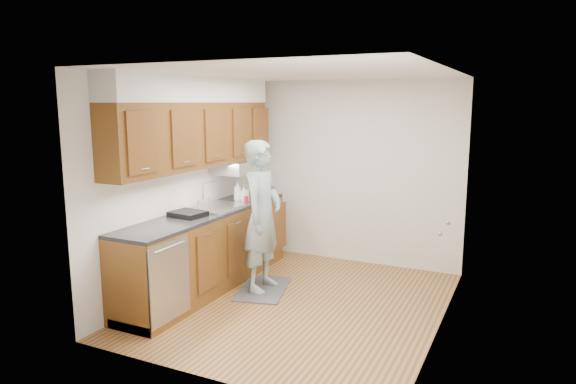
# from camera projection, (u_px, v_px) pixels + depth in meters

# --- Properties ---
(floor) EXTENTS (3.50, 3.50, 0.00)m
(floor) POSITION_uv_depth(u_px,v_px,m) (300.00, 303.00, 5.69)
(floor) COLOR olive
(floor) RESTS_ON ground
(ceiling) EXTENTS (3.50, 3.50, 0.00)m
(ceiling) POSITION_uv_depth(u_px,v_px,m) (301.00, 73.00, 5.26)
(ceiling) COLOR white
(ceiling) RESTS_ON wall_left
(wall_left) EXTENTS (0.02, 3.50, 2.50)m
(wall_left) POSITION_uv_depth(u_px,v_px,m) (186.00, 183.00, 6.12)
(wall_left) COLOR silver
(wall_left) RESTS_ON floor
(wall_right) EXTENTS (0.02, 3.50, 2.50)m
(wall_right) POSITION_uv_depth(u_px,v_px,m) (445.00, 205.00, 4.84)
(wall_right) COLOR silver
(wall_right) RESTS_ON floor
(wall_back) EXTENTS (3.00, 0.02, 2.50)m
(wall_back) POSITION_uv_depth(u_px,v_px,m) (352.00, 173.00, 7.03)
(wall_back) COLOR silver
(wall_back) RESTS_ON floor
(counter) EXTENTS (0.64, 2.80, 1.30)m
(counter) POSITION_uv_depth(u_px,v_px,m) (208.00, 248.00, 6.12)
(counter) COLOR brown
(counter) RESTS_ON floor
(upper_cabinets) EXTENTS (0.47, 2.80, 1.21)m
(upper_cabinets) POSITION_uv_depth(u_px,v_px,m) (198.00, 124.00, 5.96)
(upper_cabinets) COLOR brown
(upper_cabinets) RESTS_ON wall_left
(closet_door) EXTENTS (0.02, 1.22, 2.05)m
(closet_door) POSITION_uv_depth(u_px,v_px,m) (447.00, 221.00, 5.15)
(closet_door) COLOR silver
(closet_door) RESTS_ON wall_right
(floor_mat) EXTENTS (0.74, 1.01, 0.02)m
(floor_mat) POSITION_uv_depth(u_px,v_px,m) (263.00, 289.00, 6.12)
(floor_mat) COLOR #5B5B5E
(floor_mat) RESTS_ON floor
(person) EXTENTS (0.50, 0.72, 2.00)m
(person) POSITION_uv_depth(u_px,v_px,m) (262.00, 206.00, 5.94)
(person) COLOR #899FA7
(person) RESTS_ON floor_mat
(soap_bottle_a) EXTENTS (0.11, 0.11, 0.26)m
(soap_bottle_a) POSITION_uv_depth(u_px,v_px,m) (238.00, 191.00, 6.60)
(soap_bottle_a) COLOR silver
(soap_bottle_a) RESTS_ON counter
(soap_bottle_b) EXTENTS (0.10, 0.10, 0.21)m
(soap_bottle_b) POSITION_uv_depth(u_px,v_px,m) (244.00, 193.00, 6.62)
(soap_bottle_b) COLOR silver
(soap_bottle_b) RESTS_ON counter
(soda_can) EXTENTS (0.07, 0.07, 0.11)m
(soda_can) POSITION_uv_depth(u_px,v_px,m) (246.00, 200.00, 6.40)
(soda_can) COLOR #BB2039
(soda_can) RESTS_ON counter
(dish_rack) EXTENTS (0.40, 0.35, 0.06)m
(dish_rack) POSITION_uv_depth(u_px,v_px,m) (188.00, 214.00, 5.74)
(dish_rack) COLOR black
(dish_rack) RESTS_ON counter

